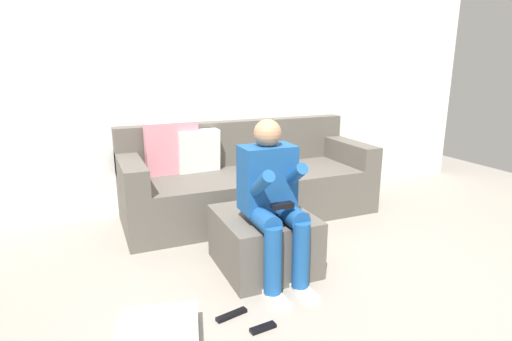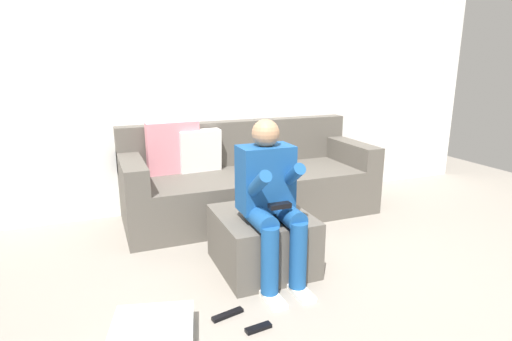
# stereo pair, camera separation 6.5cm
# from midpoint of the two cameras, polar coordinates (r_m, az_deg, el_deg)

# --- Properties ---
(ground_plane) EXTENTS (7.59, 7.59, 0.00)m
(ground_plane) POSITION_cam_midpoint_polar(r_m,az_deg,el_deg) (2.69, 13.48, -17.80)
(ground_plane) COLOR gray
(wall_back) EXTENTS (5.84, 0.10, 2.78)m
(wall_back) POSITION_cam_midpoint_polar(r_m,az_deg,el_deg) (4.21, -2.91, 14.22)
(wall_back) COLOR white
(wall_back) RESTS_ON ground_plane
(couch_sectional) EXTENTS (2.34, 0.88, 0.91)m
(couch_sectional) POSITION_cam_midpoint_polar(r_m,az_deg,el_deg) (3.96, -0.76, -1.64)
(couch_sectional) COLOR #59544C
(couch_sectional) RESTS_ON ground_plane
(ottoman) EXTENTS (0.62, 0.68, 0.40)m
(ottoman) POSITION_cam_midpoint_polar(r_m,az_deg,el_deg) (2.98, 1.49, -9.60)
(ottoman) COLOR #59544C
(ottoman) RESTS_ON ground_plane
(person_seated) EXTENTS (0.35, 0.58, 1.07)m
(person_seated) POSITION_cam_midpoint_polar(r_m,az_deg,el_deg) (2.68, 2.72, -3.43)
(person_seated) COLOR #194C8C
(person_seated) RESTS_ON ground_plane
(storage_bin) EXTENTS (0.50, 0.47, 0.12)m
(storage_bin) POSITION_cam_midpoint_polar(r_m,az_deg,el_deg) (2.37, -13.21, -20.99)
(storage_bin) COLOR silver
(storage_bin) RESTS_ON ground_plane
(remote_near_ottoman) EXTENTS (0.16, 0.06, 0.02)m
(remote_near_ottoman) POSITION_cam_midpoint_polar(r_m,az_deg,el_deg) (2.43, 1.15, -20.88)
(remote_near_ottoman) COLOR black
(remote_near_ottoman) RESTS_ON ground_plane
(remote_by_storage_bin) EXTENTS (0.20, 0.08, 0.02)m
(remote_by_storage_bin) POSITION_cam_midpoint_polar(r_m,az_deg,el_deg) (2.54, -3.16, -19.22)
(remote_by_storage_bin) COLOR black
(remote_by_storage_bin) RESTS_ON ground_plane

